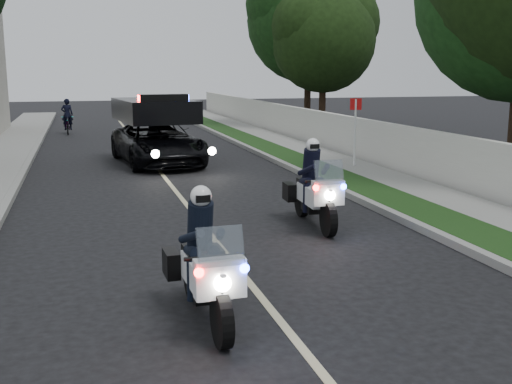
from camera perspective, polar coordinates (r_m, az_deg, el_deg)
ground at (r=8.24m, az=2.01°, el=-11.46°), size 120.00×120.00×0.00m
curb_right at (r=18.66m, az=4.72°, el=1.55°), size 0.20×60.00×0.15m
grass_verge at (r=18.92m, az=6.71°, el=1.65°), size 1.20×60.00×0.16m
sidewalk_right at (r=19.44m, az=10.25°, el=1.80°), size 1.40×60.00×0.16m
property_wall at (r=19.80m, az=12.93°, el=3.83°), size 0.22×60.00×1.50m
curb_left at (r=17.61m, az=-21.18°, el=0.25°), size 0.20×60.00×0.15m
lane_marking at (r=17.69m, az=-7.85°, el=0.72°), size 0.12×50.00×0.01m
police_moto_left at (r=8.25m, az=-4.63°, el=-11.49°), size 0.78×2.06×1.74m
police_moto_right at (r=12.97m, az=5.28°, el=-3.06°), size 0.84×2.15×1.80m
police_suv at (r=21.61m, az=-8.90°, el=2.56°), size 3.02×5.51×2.56m
bicycle at (r=32.80m, az=-16.76°, el=5.11°), size 0.64×1.73×0.90m
cyclist at (r=32.80m, az=-16.76°, el=5.11°), size 0.57×0.38×1.55m
sign_post at (r=20.19m, az=8.92°, el=1.96°), size 0.48×0.48×2.36m
tree_right_b at (r=20.00m, az=22.22°, el=1.18°), size 6.18×6.18×10.22m
tree_right_d at (r=35.34m, az=4.67°, el=5.94°), size 8.70×8.70×11.19m
tree_right_e at (r=33.58m, az=6.02°, el=5.64°), size 6.13×6.13×9.07m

